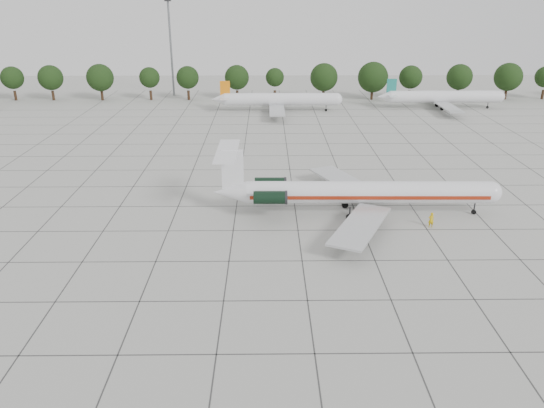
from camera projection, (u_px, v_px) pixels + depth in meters
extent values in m
plane|color=#ABABA4|center=(298.00, 230.00, 65.33)|extent=(260.00, 260.00, 0.00)
cube|color=#383838|center=(292.00, 188.00, 79.24)|extent=(170.00, 170.00, 0.02)
cylinder|color=silver|center=(368.00, 192.00, 68.96)|extent=(31.77, 3.29, 2.91)
sphere|color=silver|center=(490.00, 192.00, 68.94)|extent=(2.91, 2.91, 2.91)
cone|color=silver|center=(230.00, 192.00, 68.97)|extent=(4.44, 2.96, 2.91)
cube|color=maroon|center=(367.00, 190.00, 70.40)|extent=(30.86, 0.43, 0.48)
cube|color=maroon|center=(370.00, 198.00, 67.67)|extent=(30.86, 0.43, 0.48)
cube|color=#B7BABC|center=(344.00, 181.00, 76.76)|extent=(9.14, 13.72, 0.26)
cube|color=#B7BABC|center=(360.00, 226.00, 62.04)|extent=(9.39, 13.68, 0.26)
cube|color=black|center=(270.00, 185.00, 70.71)|extent=(1.95, 1.17, 0.22)
cylinder|color=black|center=(271.00, 184.00, 71.28)|extent=(4.25, 1.73, 1.68)
cube|color=black|center=(270.00, 196.00, 67.03)|extent=(1.95, 1.17, 0.22)
cylinder|color=black|center=(270.00, 198.00, 66.46)|extent=(4.25, 1.73, 1.68)
cube|color=silver|center=(233.00, 170.00, 67.82)|extent=(2.82, 0.28, 5.29)
cube|color=silver|center=(227.00, 151.00, 66.90)|extent=(2.77, 10.61, 0.19)
cylinder|color=black|center=(474.00, 208.00, 69.78)|extent=(0.18, 0.18, 1.68)
cylinder|color=black|center=(474.00, 212.00, 69.98)|extent=(0.62, 0.25, 0.62)
cylinder|color=black|center=(345.00, 200.00, 71.81)|extent=(0.21, 0.21, 1.59)
cylinder|color=black|center=(345.00, 204.00, 72.07)|extent=(0.89, 0.54, 0.88)
cylinder|color=black|center=(350.00, 213.00, 67.55)|extent=(0.21, 0.21, 1.59)
cylinder|color=black|center=(349.00, 218.00, 67.82)|extent=(0.89, 0.54, 0.88)
imported|color=gold|center=(431.00, 220.00, 65.86)|extent=(0.75, 0.51, 1.97)
cylinder|color=silver|center=(281.00, 99.00, 128.97)|extent=(27.20, 3.00, 3.00)
cube|color=#B7BABC|center=(276.00, 104.00, 129.40)|extent=(3.50, 27.20, 0.25)
cube|color=orange|center=(225.00, 89.00, 127.86)|extent=(2.40, 0.25, 3.60)
cylinder|color=black|center=(276.00, 108.00, 131.97)|extent=(0.80, 0.45, 0.80)
cylinder|color=black|center=(277.00, 112.00, 127.88)|extent=(0.80, 0.45, 0.80)
cylinder|color=silver|center=(444.00, 97.00, 132.15)|extent=(27.20, 3.00, 3.00)
cube|color=#B7BABC|center=(440.00, 101.00, 132.59)|extent=(3.50, 27.20, 0.25)
cube|color=#1A786D|center=(392.00, 86.00, 131.05)|extent=(2.40, 0.25, 3.60)
cylinder|color=black|center=(437.00, 105.00, 135.15)|extent=(0.80, 0.45, 0.80)
cylinder|color=black|center=(442.00, 109.00, 131.07)|extent=(0.80, 0.45, 0.80)
cylinder|color=#332114|center=(15.00, 96.00, 142.99)|extent=(0.70, 0.70, 2.50)
sphere|color=black|center=(12.00, 78.00, 141.22)|extent=(5.94, 5.94, 5.94)
cylinder|color=#332114|center=(53.00, 96.00, 143.09)|extent=(0.70, 0.70, 2.50)
sphere|color=black|center=(51.00, 78.00, 141.32)|extent=(6.57, 6.57, 6.57)
cylinder|color=#332114|center=(102.00, 95.00, 143.23)|extent=(0.70, 0.70, 2.50)
sphere|color=black|center=(100.00, 78.00, 141.46)|extent=(7.15, 7.15, 7.15)
cylinder|color=#332114|center=(151.00, 95.00, 143.37)|extent=(0.70, 0.70, 2.50)
sphere|color=black|center=(149.00, 78.00, 141.60)|extent=(5.43, 5.43, 5.43)
cylinder|color=#332114|center=(189.00, 95.00, 143.47)|extent=(0.70, 0.70, 2.50)
sphere|color=black|center=(188.00, 77.00, 141.70)|extent=(5.99, 5.99, 5.99)
cylinder|color=#332114|center=(237.00, 95.00, 143.61)|extent=(0.70, 0.70, 2.50)
sphere|color=black|center=(237.00, 77.00, 141.84)|extent=(6.50, 6.50, 6.50)
cylinder|color=#332114|center=(275.00, 95.00, 143.71)|extent=(0.70, 0.70, 2.50)
sphere|color=black|center=(275.00, 77.00, 141.94)|extent=(4.93, 4.93, 4.93)
cylinder|color=#332114|center=(323.00, 95.00, 143.85)|extent=(0.70, 0.70, 2.50)
sphere|color=black|center=(324.00, 77.00, 142.08)|extent=(7.40, 7.40, 7.40)
cylinder|color=#332114|center=(372.00, 95.00, 143.99)|extent=(0.70, 0.70, 2.50)
sphere|color=black|center=(373.00, 77.00, 142.22)|extent=(8.08, 8.08, 8.08)
cylinder|color=#332114|center=(409.00, 95.00, 144.09)|extent=(0.70, 0.70, 2.50)
sphere|color=black|center=(411.00, 77.00, 142.32)|extent=(6.17, 6.17, 6.17)
cylinder|color=#332114|center=(457.00, 95.00, 144.23)|extent=(0.70, 0.70, 2.50)
sphere|color=black|center=(460.00, 77.00, 142.46)|extent=(6.82, 6.82, 6.82)
cylinder|color=#332114|center=(505.00, 95.00, 144.36)|extent=(0.70, 0.70, 2.50)
sphere|color=black|center=(508.00, 77.00, 142.59)|extent=(7.44, 7.44, 7.44)
cylinder|color=#332114|center=(543.00, 95.00, 144.47)|extent=(0.70, 0.70, 2.50)
cylinder|color=slate|center=(171.00, 50.00, 145.72)|extent=(0.56, 0.56, 25.00)
cube|color=black|center=(168.00, 0.00, 140.98)|extent=(1.60, 1.60, 0.50)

